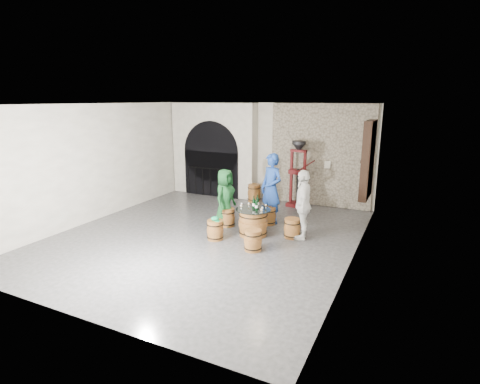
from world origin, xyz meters
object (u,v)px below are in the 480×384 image
at_px(barrel_table, 253,222).
at_px(wine_bottle_right, 258,202).
at_px(barrel_stool_near_left, 215,230).
at_px(wine_bottle_left, 254,203).
at_px(barrel_stool_near_right, 253,240).
at_px(person_blue, 271,189).
at_px(barrel_stool_left, 227,217).
at_px(barrel_stool_far, 268,216).
at_px(barrel_stool_right, 292,228).
at_px(corking_press, 298,169).
at_px(wine_bottle_center, 256,205).
at_px(person_green, 225,198).
at_px(person_white, 303,205).
at_px(side_barrel, 254,193).

distance_m(barrel_table, wine_bottle_right, 0.51).
xyz_separation_m(barrel_stool_near_left, wine_bottle_left, (0.70, 0.72, 0.57)).
distance_m(barrel_stool_near_right, person_blue, 2.17).
relative_size(barrel_stool_left, wine_bottle_left, 1.49).
height_order(barrel_stool_far, wine_bottle_left, wine_bottle_left).
bearing_deg(wine_bottle_left, barrel_stool_right, 12.04).
bearing_deg(corking_press, wine_bottle_right, -87.07).
xyz_separation_m(barrel_stool_near_left, wine_bottle_center, (0.82, 0.60, 0.57)).
relative_size(barrel_stool_left, barrel_stool_far, 1.00).
xyz_separation_m(barrel_stool_near_right, person_blue, (-0.35, 2.01, 0.72)).
relative_size(barrel_table, barrel_stool_near_right, 1.80).
relative_size(wine_bottle_left, wine_bottle_center, 1.00).
bearing_deg(wine_bottle_left, corking_press, 85.85).
bearing_deg(barrel_stool_near_right, barrel_stool_far, 100.85).
bearing_deg(person_green, barrel_stool_right, -89.81).
bearing_deg(wine_bottle_center, barrel_stool_near_left, -143.89).
bearing_deg(barrel_stool_right, barrel_stool_left, 177.23).
bearing_deg(barrel_stool_near_left, person_white, 27.90).
bearing_deg(side_barrel, person_white, -47.15).
xyz_separation_m(barrel_stool_right, wine_bottle_center, (-0.82, -0.33, 0.57)).
bearing_deg(wine_bottle_right, wine_bottle_center, -72.46).
bearing_deg(corking_press, person_blue, -88.59).
distance_m(barrel_stool_left, barrel_stool_near_left, 1.03).
relative_size(barrel_table, person_blue, 0.46).
height_order(barrel_stool_near_left, person_blue, person_blue).
bearing_deg(barrel_stool_near_right, barrel_table, 113.70).
distance_m(barrel_stool_left, person_white, 2.15).
bearing_deg(corking_press, barrel_stool_right, -68.62).
xyz_separation_m(barrel_stool_right, side_barrel, (-2.17, 2.65, 0.05)).
xyz_separation_m(person_green, person_blue, (1.02, 0.74, 0.19)).
relative_size(barrel_stool_far, wine_bottle_right, 1.49).
xyz_separation_m(barrel_stool_left, wine_bottle_left, (0.89, -0.29, 0.57)).
bearing_deg(wine_bottle_left, person_blue, 87.38).
xyz_separation_m(barrel_stool_left, wine_bottle_center, (1.02, -0.41, 0.57)).
bearing_deg(barrel_stool_left, person_blue, 39.41).
height_order(barrel_table, barrel_stool_near_left, barrel_table).
bearing_deg(side_barrel, barrel_stool_near_left, -81.52).
bearing_deg(barrel_stool_right, wine_bottle_right, -175.86).
relative_size(barrel_stool_far, wine_bottle_left, 1.49).
height_order(barrel_stool_near_right, person_white, person_white).
bearing_deg(barrel_stool_near_left, corking_press, 76.01).
bearing_deg(barrel_stool_near_right, wine_bottle_right, 108.22).
distance_m(wine_bottle_left, wine_bottle_center, 0.18).
distance_m(person_green, person_blue, 1.28).
xyz_separation_m(person_white, wine_bottle_center, (-1.05, -0.39, -0.04)).
height_order(barrel_stool_far, barrel_stool_near_left, same).
height_order(barrel_stool_left, barrel_stool_near_right, same).
xyz_separation_m(barrel_table, barrel_stool_far, (0.03, 0.97, -0.10)).
height_order(person_blue, side_barrel, person_blue).
bearing_deg(wine_bottle_center, person_green, 157.93).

